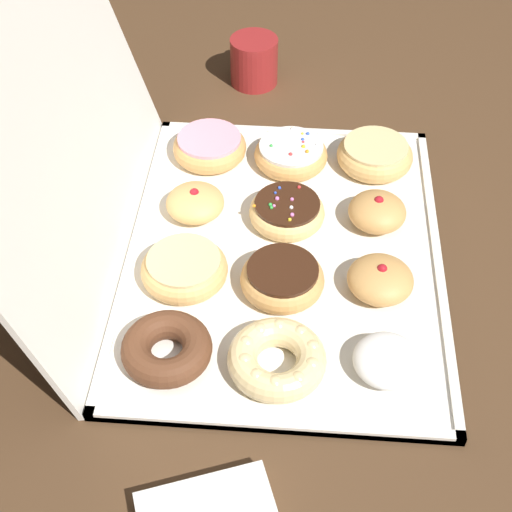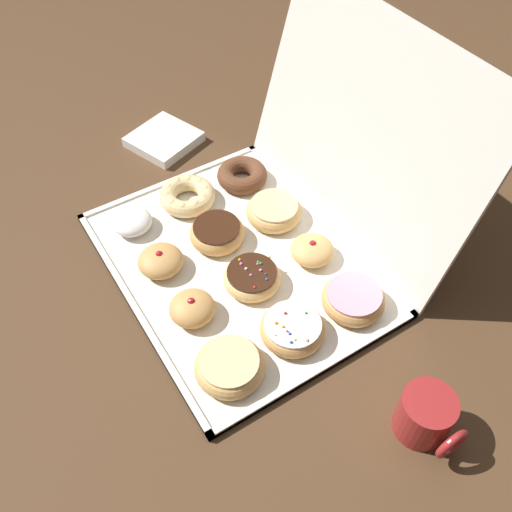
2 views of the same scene
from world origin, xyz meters
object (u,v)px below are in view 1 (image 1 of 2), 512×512
(chocolate_frosted_donut_5, at_px, (279,278))
(glazed_ring_donut_9, at_px, (184,269))
(chocolate_cake_ring_donut_8, at_px, (167,349))
(cruller_donut_4, at_px, (278,359))
(sprinkle_donut_6, at_px, (284,211))
(pink_frosted_donut_11, at_px, (210,147))
(donut_box, at_px, (284,253))
(jelly_filled_donut_1, at_px, (380,279))
(sprinkle_donut_7, at_px, (292,154))
(jelly_filled_donut_10, at_px, (195,203))
(glazed_ring_donut_3, at_px, (375,155))
(powdered_filled_donut_0, at_px, (387,360))
(jelly_filled_donut_2, at_px, (377,212))
(coffee_mug, at_px, (254,59))

(chocolate_frosted_donut_5, distance_m, glazed_ring_donut_9, 0.13)
(chocolate_cake_ring_donut_8, bearing_deg, chocolate_frosted_donut_5, -46.52)
(cruller_donut_4, bearing_deg, sprinkle_donut_6, 1.21)
(pink_frosted_donut_11, bearing_deg, chocolate_cake_ring_donut_8, 179.29)
(cruller_donut_4, relative_size, pink_frosted_donut_11, 1.03)
(donut_box, bearing_deg, jelly_filled_donut_1, -116.47)
(donut_box, height_order, chocolate_cake_ring_donut_8, chocolate_cake_ring_donut_8)
(sprinkle_donut_7, bearing_deg, jelly_filled_donut_10, 133.13)
(donut_box, relative_size, jelly_filled_donut_10, 6.68)
(glazed_ring_donut_3, distance_m, sprinkle_donut_7, 0.13)
(powdered_filled_donut_0, bearing_deg, jelly_filled_donut_1, 1.34)
(donut_box, distance_m, sprinkle_donut_7, 0.20)
(powdered_filled_donut_0, height_order, jelly_filled_donut_2, jelly_filled_donut_2)
(pink_frosted_donut_11, bearing_deg, sprinkle_donut_7, -93.25)
(jelly_filled_donut_2, relative_size, chocolate_cake_ring_donut_8, 0.75)
(jelly_filled_donut_1, height_order, sprinkle_donut_7, jelly_filled_donut_1)
(donut_box, height_order, jelly_filled_donut_1, jelly_filled_donut_1)
(jelly_filled_donut_10, height_order, coffee_mug, coffee_mug)
(cruller_donut_4, height_order, sprinkle_donut_6, sprinkle_donut_6)
(powdered_filled_donut_0, xyz_separation_m, glazed_ring_donut_9, (0.13, 0.26, 0.00))
(glazed_ring_donut_9, height_order, jelly_filled_donut_10, jelly_filled_donut_10)
(jelly_filled_donut_2, distance_m, chocolate_cake_ring_donut_8, 0.37)
(sprinkle_donut_6, bearing_deg, jelly_filled_donut_1, -133.58)
(jelly_filled_donut_2, bearing_deg, sprinkle_donut_7, 44.72)
(donut_box, distance_m, glazed_ring_donut_9, 0.15)
(chocolate_frosted_donut_5, bearing_deg, coffee_mug, 8.07)
(powdered_filled_donut_0, distance_m, pink_frosted_donut_11, 0.48)
(chocolate_frosted_donut_5, height_order, sprinkle_donut_7, same)
(powdered_filled_donut_0, distance_m, sprinkle_donut_7, 0.41)
(donut_box, height_order, cruller_donut_4, cruller_donut_4)
(powdered_filled_donut_0, bearing_deg, pink_frosted_donut_11, 33.36)
(glazed_ring_donut_3, relative_size, pink_frosted_donut_11, 1.02)
(glazed_ring_donut_3, distance_m, sprinkle_donut_6, 0.20)
(sprinkle_donut_7, bearing_deg, donut_box, 179.52)
(pink_frosted_donut_11, bearing_deg, chocolate_frosted_donut_5, -155.46)
(chocolate_frosted_donut_5, height_order, chocolate_cake_ring_donut_8, chocolate_frosted_donut_5)
(chocolate_cake_ring_donut_8, height_order, jelly_filled_donut_10, jelly_filled_donut_10)
(glazed_ring_donut_9, bearing_deg, glazed_ring_donut_3, -44.86)
(sprinkle_donut_6, height_order, glazed_ring_donut_9, sprinkle_donut_6)
(jelly_filled_donut_2, height_order, chocolate_frosted_donut_5, jelly_filled_donut_2)
(chocolate_frosted_donut_5, bearing_deg, jelly_filled_donut_1, -86.98)
(donut_box, bearing_deg, sprinkle_donut_6, 3.40)
(powdered_filled_donut_0, relative_size, coffee_mug, 0.78)
(cruller_donut_4, relative_size, sprinkle_donut_7, 1.04)
(jelly_filled_donut_10, bearing_deg, chocolate_frosted_donut_5, -136.93)
(jelly_filled_donut_2, height_order, sprinkle_donut_6, jelly_filled_donut_2)
(chocolate_frosted_donut_5, bearing_deg, jelly_filled_donut_2, -44.01)
(jelly_filled_donut_10, bearing_deg, sprinkle_donut_6, -92.89)
(glazed_ring_donut_9, xyz_separation_m, jelly_filled_donut_10, (0.13, 0.00, 0.00))
(jelly_filled_donut_10, relative_size, coffee_mug, 0.81)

